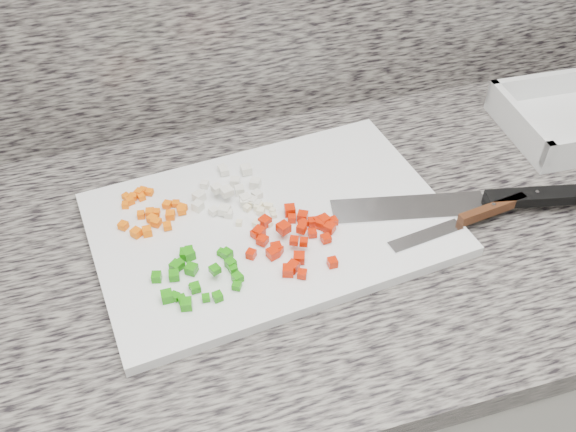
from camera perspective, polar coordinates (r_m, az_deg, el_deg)
name	(u,v)px	position (r m, az deg, el deg)	size (l,w,h in m)	color
cabinet	(317,397)	(1.31, 2.62, -15.81)	(3.92, 0.62, 0.86)	beige
countertop	(327,237)	(0.95, 3.48, -1.84)	(3.96, 0.64, 0.04)	slate
cutting_board	(271,224)	(0.93, -1.53, -0.70)	(0.50, 0.33, 0.02)	white
carrot_pile	(151,212)	(0.95, -12.12, 0.37)	(0.10, 0.10, 0.01)	#F96505
onion_pile	(231,192)	(0.96, -5.12, 2.13)	(0.11, 0.12, 0.02)	silver
green_pepper_pile	(195,274)	(0.85, -8.26, -5.12)	(0.12, 0.11, 0.02)	#1E820B
red_pepper_pile	(295,236)	(0.89, 0.62, -1.77)	(0.14, 0.14, 0.03)	#C01B02
garlic_pile	(258,211)	(0.93, -2.66, 0.48)	(0.06, 0.06, 0.01)	#F7ECBF
chef_knife	(492,200)	(0.99, 17.71, 1.32)	(0.38, 0.11, 0.02)	silver
paring_knife	(476,216)	(0.96, 16.35, 0.01)	(0.23, 0.05, 0.02)	silver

